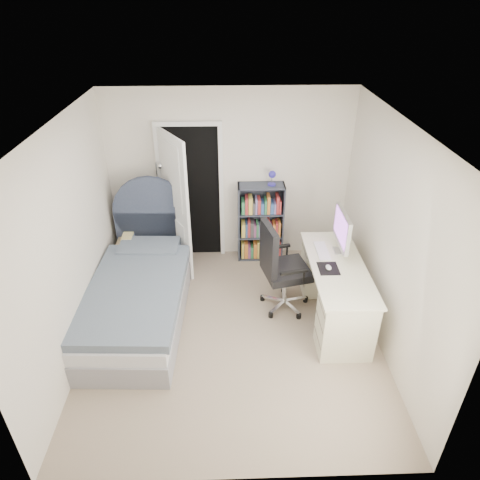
{
  "coord_description": "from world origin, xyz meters",
  "views": [
    {
      "loc": [
        -0.04,
        -3.87,
        3.6
      ],
      "look_at": [
        0.1,
        0.45,
        1.02
      ],
      "focal_mm": 32.0,
      "sensor_mm": 36.0,
      "label": 1
    }
  ],
  "objects_px": {
    "nightstand": "(132,248)",
    "bed": "(141,292)",
    "desk": "(335,289)",
    "bookcase": "(261,225)",
    "office_chair": "(279,264)",
    "floor_lamp": "(163,221)"
  },
  "relations": [
    {
      "from": "nightstand",
      "to": "bed",
      "type": "bearing_deg",
      "value": -73.99
    },
    {
      "from": "bed",
      "to": "desk",
      "type": "relative_size",
      "value": 1.47
    },
    {
      "from": "nightstand",
      "to": "desk",
      "type": "height_order",
      "value": "desk"
    },
    {
      "from": "bookcase",
      "to": "office_chair",
      "type": "distance_m",
      "value": 1.22
    },
    {
      "from": "nightstand",
      "to": "desk",
      "type": "distance_m",
      "value": 2.86
    },
    {
      "from": "office_chair",
      "to": "bookcase",
      "type": "bearing_deg",
      "value": 96.43
    },
    {
      "from": "bed",
      "to": "floor_lamp",
      "type": "relative_size",
      "value": 1.53
    },
    {
      "from": "desk",
      "to": "bed",
      "type": "bearing_deg",
      "value": 176.04
    },
    {
      "from": "floor_lamp",
      "to": "bookcase",
      "type": "distance_m",
      "value": 1.43
    },
    {
      "from": "nightstand",
      "to": "bookcase",
      "type": "bearing_deg",
      "value": 10.22
    },
    {
      "from": "bed",
      "to": "office_chair",
      "type": "xyz_separation_m",
      "value": [
        1.72,
        0.04,
        0.34
      ]
    },
    {
      "from": "nightstand",
      "to": "bookcase",
      "type": "relative_size",
      "value": 0.43
    },
    {
      "from": "bed",
      "to": "floor_lamp",
      "type": "distance_m",
      "value": 1.32
    },
    {
      "from": "bookcase",
      "to": "nightstand",
      "type": "bearing_deg",
      "value": -169.78
    },
    {
      "from": "bed",
      "to": "nightstand",
      "type": "xyz_separation_m",
      "value": [
        -0.26,
        0.92,
        0.07
      ]
    },
    {
      "from": "bed",
      "to": "office_chair",
      "type": "bearing_deg",
      "value": 1.48
    },
    {
      "from": "desk",
      "to": "office_chair",
      "type": "height_order",
      "value": "desk"
    },
    {
      "from": "office_chair",
      "to": "desk",
      "type": "bearing_deg",
      "value": -17.5
    },
    {
      "from": "bookcase",
      "to": "floor_lamp",
      "type": "bearing_deg",
      "value": 179.14
    },
    {
      "from": "bed",
      "to": "nightstand",
      "type": "relative_size",
      "value": 3.91
    },
    {
      "from": "bed",
      "to": "office_chair",
      "type": "distance_m",
      "value": 1.76
    },
    {
      "from": "bookcase",
      "to": "desk",
      "type": "distance_m",
      "value": 1.63
    }
  ]
}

